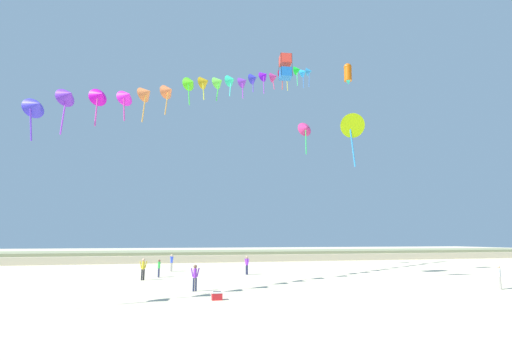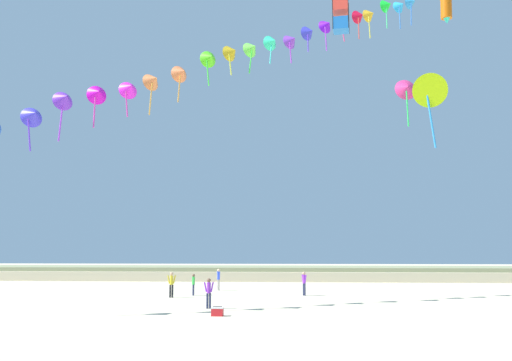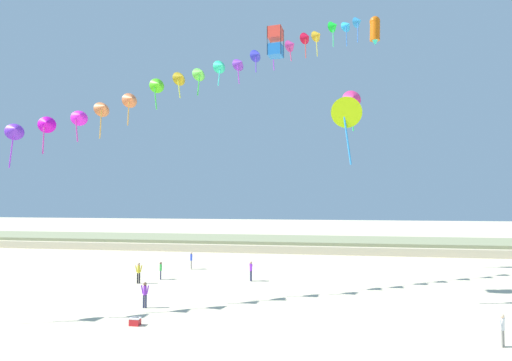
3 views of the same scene
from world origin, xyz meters
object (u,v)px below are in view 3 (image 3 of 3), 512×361
Objects in this scene: person_far_right at (251,270)px; large_kite_outer_drift at (347,112)px; person_near_left at (161,269)px; person_near_right at (145,293)px; beach_cooler at (135,321)px; large_kite_high_solo at (375,30)px; person_far_left at (502,328)px; large_kite_low_lead at (275,42)px; person_far_center at (191,259)px; person_mid_center at (139,271)px; large_kite_mid_trail at (352,98)px.

person_far_right is 0.36× the size of large_kite_outer_drift.
person_near_left is at bearing -176.07° from person_far_right.
beach_cooler is at bearing -73.61° from person_near_right.
person_far_left is at bearing -69.69° from large_kite_high_solo.
large_kite_low_lead is 3.83× the size of beach_cooler.
person_far_center is 22.08m from large_kite_outer_drift.
person_far_right is 0.76× the size of large_kite_low_lead.
person_mid_center reaches higher than person_near_right.
person_near_left is 9.22m from person_near_right.
person_near_right is 20.26m from large_kite_low_lead.
person_mid_center is 2.97× the size of beach_cooler.
large_kite_high_solo reaches higher than person_far_center.
person_mid_center is 9.39m from person_far_right.
person_near_right is 0.95× the size of person_far_center.
person_far_center is at bearing 139.94° from person_far_left.
person_far_left is at bearing -0.88° from beach_cooler.
person_far_right is at bearing 168.95° from large_kite_high_solo.
person_near_right is 0.37× the size of large_kite_mid_trail.
person_far_left is at bearing -36.67° from large_kite_low_lead.
person_mid_center reaches higher than person_near_left.
large_kite_high_solo reaches higher than person_far_left.
person_far_center is 0.37× the size of large_kite_outer_drift.
large_kite_mid_trail is 0.95× the size of large_kite_outer_drift.
person_far_center is at bearing 141.90° from large_kite_outer_drift.
large_kite_mid_trail is at bearing 61.13° from large_kite_low_lead.
person_near_right is 0.35× the size of large_kite_outer_drift.
person_mid_center is 21.03m from large_kite_outer_drift.
beach_cooler is (2.60, -17.62, -0.78)m from person_far_center.
large_kite_low_lead is at bearing -58.85° from person_far_right.
large_kite_low_lead is 21.65m from beach_cooler.
person_far_right is 15.69m from large_kite_outer_drift.
large_kite_low_lead is at bearing 32.22° from person_near_right.
large_kite_outer_drift is (13.06, 2.69, 11.91)m from person_near_right.
person_near_left is 0.89× the size of person_mid_center.
person_far_center is at bearing 73.29° from person_mid_center.
person_near_right is at bearing -61.67° from person_mid_center.
person_far_left is 26.98m from large_kite_mid_trail.
person_near_left is at bearing -154.57° from large_kite_mid_trail.
beach_cooler is (1.01, -3.44, -0.74)m from person_near_right.
large_kite_low_lead is at bearing 155.48° from large_kite_outer_drift.
large_kite_high_solo is at bearing 17.24° from large_kite_low_lead.
large_kite_mid_trail is at bearing 9.94° from person_far_center.
large_kite_high_solo reaches higher than person_near_left.
large_kite_low_lead is at bearing -43.82° from person_far_center.
beach_cooler is at bearing -73.62° from person_near_left.
large_kite_mid_trail is 15.09m from large_kite_outer_drift.
large_kite_mid_trail is at bearing 103.90° from person_far_left.
person_near_right is 1.06× the size of person_far_left.
beach_cooler is at bearing 179.12° from person_far_left.
large_kite_mid_trail is at bearing 56.46° from beach_cooler.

